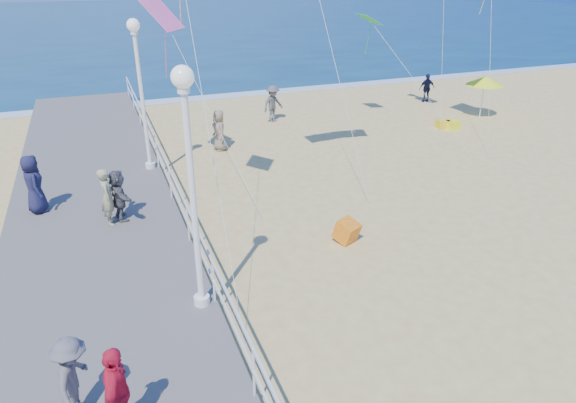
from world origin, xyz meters
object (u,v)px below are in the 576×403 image
object	(u,v)px
spectator_4	(34,184)
beach_chair_left	(443,124)
spectator_6	(108,197)
box_kite	(347,233)
spectator_5	(119,195)
beach_walker_b	(427,88)
beach_umbrella	(485,81)
beach_walker_a	(273,104)
spectator_3	(118,395)
lamp_post_far	(140,81)
spectator_2	(74,378)
lamp_post_mid	(190,170)
beach_walker_c	(219,130)
beach_chair_right	(453,125)

from	to	relation	value
spectator_4	beach_chair_left	xyz separation A→B (m)	(17.86, 3.92, -1.11)
spectator_6	box_kite	xyz separation A→B (m)	(6.31, -2.87, -0.96)
spectator_5	beach_walker_b	distance (m)	20.38
beach_umbrella	beach_chair_left	world-z (taller)	beach_umbrella
beach_walker_a	spectator_3	bearing A→B (deg)	-139.40
lamp_post_far	spectator_2	xyz separation A→B (m)	(-2.60, -11.34, -2.47)
spectator_4	beach_umbrella	xyz separation A→B (m)	(20.83, 4.81, 0.60)
lamp_post_mid	spectator_3	distance (m)	4.34
beach_walker_c	beach_chair_left	size ratio (longest dim) A/B	3.20
beach_walker_a	lamp_post_far	bearing A→B (deg)	-164.12
spectator_3	spectator_6	xyz separation A→B (m)	(0.29, 7.90, -0.02)
spectator_3	beach_walker_b	distance (m)	25.78
box_kite	lamp_post_far	bearing A→B (deg)	97.21
beach_walker_a	beach_walker_c	distance (m)	4.89
spectator_3	beach_chair_right	bearing A→B (deg)	-37.73
lamp_post_far	spectator_2	size ratio (longest dim) A/B	3.38
spectator_2	beach_chair_left	xyz separation A→B (m)	(16.77, 12.73, -0.99)
spectator_4	beach_chair_right	xyz separation A→B (m)	(18.22, 3.62, -1.11)
spectator_6	beach_chair_left	xyz separation A→B (m)	(15.82, 5.55, -1.06)
spectator_4	spectator_6	xyz separation A→B (m)	(2.04, -1.63, -0.06)
lamp_post_mid	spectator_4	distance (m)	7.81
spectator_2	spectator_5	world-z (taller)	spectator_2
lamp_post_mid	beach_walker_b	size ratio (longest dim) A/B	3.30
beach_walker_c	beach_umbrella	world-z (taller)	beach_umbrella
lamp_post_mid	beach_umbrella	size ratio (longest dim) A/B	2.49
lamp_post_far	spectator_4	distance (m)	5.05
spectator_6	lamp_post_mid	bearing A→B (deg)	-155.66
lamp_post_far	beach_umbrella	bearing A→B (deg)	7.59
spectator_4	beach_walker_b	distance (m)	21.85
lamp_post_far	beach_walker_c	size ratio (longest dim) A/B	3.02
beach_chair_right	beach_walker_a	bearing A→B (deg)	150.57
spectator_2	beach_walker_c	xyz separation A→B (m)	(5.80, 13.48, -0.31)
spectator_2	beach_chair_right	xyz separation A→B (m)	(17.13, 12.43, -0.99)
spectator_4	beach_walker_b	xyz separation A→B (m)	(20.09, 8.59, -0.51)
lamp_post_mid	beach_walker_b	bearing A→B (deg)	42.57
lamp_post_mid	spectator_3	size ratio (longest dim) A/B	3.03
beach_walker_c	lamp_post_far	bearing A→B (deg)	-64.41
spectator_5	beach_umbrella	bearing A→B (deg)	-79.61
spectator_3	spectator_4	world-z (taller)	spectator_4
beach_walker_a	beach_walker_c	xyz separation A→B (m)	(-3.59, -3.31, -0.04)
beach_walker_b	beach_umbrella	bearing A→B (deg)	106.73
spectator_4	box_kite	xyz separation A→B (m)	(8.35, -4.50, -1.01)
spectator_2	spectator_3	bearing A→B (deg)	-123.14
beach_walker_c	beach_chair_left	distance (m)	11.01
spectator_5	spectator_6	size ratio (longest dim) A/B	0.91
spectator_2	beach_chair_right	distance (m)	21.18
lamp_post_mid	lamp_post_far	world-z (taller)	same
lamp_post_mid	beach_chair_left	xyz separation A→B (m)	(14.17, 10.39, -3.46)
lamp_post_far	beach_umbrella	xyz separation A→B (m)	(17.13, 2.28, -1.75)
beach_walker_b	beach_umbrella	size ratio (longest dim) A/B	0.75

